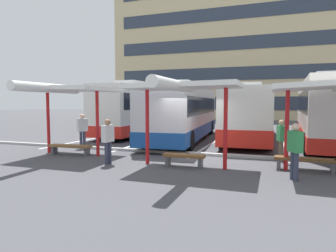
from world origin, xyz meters
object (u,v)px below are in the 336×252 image
object	(u,v)px
waiting_shelter_0	(67,90)
waiting_shelter_1	(183,88)
coach_bus_3	(327,112)
waiting_passenger_2	(108,138)
waiting_passenger_0	(281,138)
coach_bus_2	(248,114)
coach_bus_0	(140,110)
coach_bus_1	(184,114)
waiting_passenger_1	(82,128)
bench_0	(70,147)
waiting_passenger_3	(295,147)
bench_1	(184,158)
bench_2	(305,161)

from	to	relation	value
waiting_shelter_0	waiting_shelter_1	distance (m)	5.46
coach_bus_3	waiting_passenger_2	size ratio (longest dim) A/B	7.00
waiting_passenger_0	waiting_passenger_2	distance (m)	6.67
coach_bus_2	waiting_shelter_1	distance (m)	9.83
coach_bus_0	coach_bus_1	world-z (taller)	coach_bus_0
waiting_passenger_0	waiting_shelter_1	bearing A→B (deg)	-144.27
waiting_shelter_0	waiting_passenger_1	xyz separation A→B (m)	(-0.69, 1.99, -1.82)
bench_0	waiting_passenger_3	size ratio (longest dim) A/B	1.15
coach_bus_1	waiting_passenger_3	size ratio (longest dim) A/B	6.76
coach_bus_3	waiting_passenger_3	xyz separation A→B (m)	(-2.17, -9.03, -0.81)
coach_bus_0	waiting_passenger_0	xyz separation A→B (m)	(9.54, -7.53, -0.83)
bench_1	bench_2	bearing A→B (deg)	9.71
bench_0	waiting_passenger_0	world-z (taller)	waiting_passenger_0
waiting_shelter_1	waiting_passenger_1	distance (m)	6.92
bench_2	waiting_shelter_1	bearing A→B (deg)	-167.62
coach_bus_1	bench_0	size ratio (longest dim) A/B	5.88
waiting_passenger_2	waiting_passenger_3	xyz separation A→B (m)	(6.42, -0.21, 0.00)
coach_bus_3	bench_2	size ratio (longest dim) A/B	6.02
coach_bus_3	waiting_shelter_1	distance (m)	10.33
coach_bus_3	bench_2	bearing A→B (deg)	-102.95
waiting_passenger_1	bench_0	bearing A→B (deg)	-69.90
coach_bus_3	waiting_passenger_3	size ratio (longest dim) A/B	6.99
waiting_shelter_0	waiting_passenger_1	bearing A→B (deg)	109.03
coach_bus_2	waiting_passenger_0	bearing A→B (deg)	-76.11
waiting_passenger_0	bench_0	bearing A→B (deg)	-170.11
bench_1	bench_2	distance (m)	4.10
bench_2	waiting_passenger_1	distance (m)	10.32
coach_bus_1	waiting_passenger_3	bearing A→B (deg)	-54.71
bench_1	coach_bus_2	bearing A→B (deg)	80.96
waiting_passenger_0	bench_1	bearing A→B (deg)	-146.57
bench_1	coach_bus_0	bearing A→B (deg)	122.71
waiting_passenger_3	coach_bus_1	bearing A→B (deg)	125.29
coach_bus_3	waiting_passenger_0	xyz separation A→B (m)	(-2.49, -6.12, -0.86)
waiting_shelter_0	waiting_passenger_2	distance (m)	3.36
coach_bus_3	waiting_passenger_0	distance (m)	6.66
coach_bus_0	waiting_shelter_0	world-z (taller)	coach_bus_0
bench_2	waiting_passenger_3	size ratio (longest dim) A/B	1.16
bench_0	waiting_passenger_1	xyz separation A→B (m)	(-0.69, 1.87, 0.67)
waiting_shelter_1	bench_1	distance (m)	2.48
bench_0	waiting_passenger_0	bearing A→B (deg)	9.89
coach_bus_2	waiting_shelter_0	world-z (taller)	coach_bus_2
coach_bus_1	waiting_shelter_1	size ratio (longest dim) A/B	2.65
bench_2	bench_0	bearing A→B (deg)	-179.81
waiting_shelter_1	bench_0	bearing A→B (deg)	171.02
coach_bus_0	waiting_shelter_0	bearing A→B (deg)	-84.84
coach_bus_2	waiting_shelter_0	size ratio (longest dim) A/B	2.58
coach_bus_0	waiting_shelter_1	size ratio (longest dim) A/B	2.39
waiting_shelter_1	waiting_passenger_0	bearing A→B (deg)	35.73
waiting_passenger_0	waiting_passenger_1	world-z (taller)	waiting_passenger_1
coach_bus_2	bench_1	distance (m)	9.64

